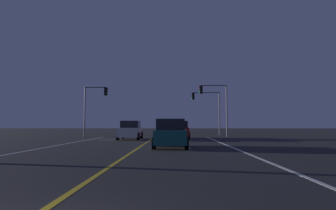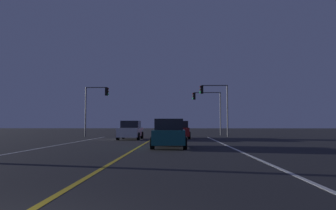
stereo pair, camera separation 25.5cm
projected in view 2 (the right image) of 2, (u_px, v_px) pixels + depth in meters
name	position (u px, v px, depth m)	size (l,w,h in m)	color
lane_edge_right	(244.00, 153.00, 14.76)	(0.16, 36.21, 0.01)	silver
lane_edge_left	(16.00, 152.00, 15.11)	(0.16, 36.21, 0.01)	silver
lane_center_divider	(129.00, 153.00, 14.94)	(0.16, 36.21, 0.01)	gold
car_lead_same_lane	(169.00, 134.00, 18.23)	(2.02, 4.30, 1.70)	black
car_oncoming	(131.00, 130.00, 28.19)	(2.02, 4.30, 1.70)	black
car_ahead_far	(180.00, 130.00, 30.05)	(2.02, 4.30, 1.70)	black
traffic_light_near_right	(214.00, 98.00, 33.56)	(3.09, 0.36, 5.68)	#4C4C51
traffic_light_near_left	(97.00, 100.00, 33.96)	(2.64, 0.36, 5.51)	#4C4C51
traffic_light_far_right	(207.00, 103.00, 39.05)	(3.62, 0.36, 5.47)	#4C4C51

